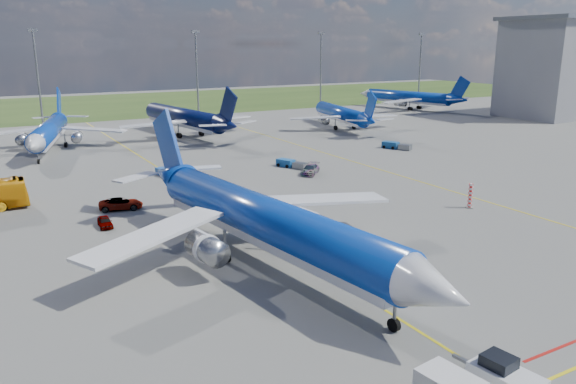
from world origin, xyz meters
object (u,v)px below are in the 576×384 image
baggage_tug_e (396,146)px  bg_jet_ne (341,128)px  bg_jet_n (184,135)px  baggage_tug_c (165,173)px  bg_jet_nnw (51,150)px  pushback_tug (505,377)px  service_car_b (121,204)px  baggage_tug_w (291,164)px  bg_jet_ene (407,109)px  main_airliner (268,265)px  service_car_c (310,169)px  service_car_a (105,222)px  warning_post (470,196)px

baggage_tug_e → bg_jet_ne: bearing=51.8°
bg_jet_n → baggage_tug_c: bearing=58.5°
bg_jet_nnw → pushback_tug: (12.52, -92.80, 0.77)m
bg_jet_n → baggage_tug_e: bearing=121.6°
service_car_b → baggage_tug_w: (29.35, 10.58, -0.14)m
bg_jet_ne → bg_jet_ene: size_ratio=0.94×
baggage_tug_w → baggage_tug_e: size_ratio=0.96×
service_car_b → baggage_tug_e: 56.64m
bg_jet_ne → baggage_tug_w: (-31.81, -31.91, 0.56)m
main_airliner → service_car_b: 25.11m
bg_jet_ene → service_car_b: bg_jet_ene is taller
bg_jet_nnw → bg_jet_ne: bg_jet_nnw is taller
service_car_b → bg_jet_ene: bearing=-43.4°
service_car_c → baggage_tug_w: size_ratio=0.93×
bg_jet_ne → service_car_b: 74.48m
bg_jet_ene → pushback_tug: bg_jet_ene is taller
bg_jet_ne → baggage_tug_w: size_ratio=6.76×
bg_jet_n → baggage_tug_c: 39.06m
pushback_tug → bg_jet_ne: bearing=52.6°
main_airliner → service_car_c: 36.49m
bg_jet_nnw → service_car_b: 45.56m
bg_jet_nnw → bg_jet_ne: bearing=12.5°
baggage_tug_w → baggage_tug_e: baggage_tug_e is taller
bg_jet_ne → service_car_b: size_ratio=7.25×
bg_jet_ene → service_car_a: bg_jet_ene is taller
bg_jet_ne → baggage_tug_c: 58.47m
baggage_tug_e → bg_jet_n: bearing=104.9°
warning_post → baggage_tug_c: warning_post is taller
warning_post → bg_jet_nnw: size_ratio=0.08×
bg_jet_ne → bg_jet_ene: 46.35m
bg_jet_nnw → baggage_tug_c: bearing=-53.6°
baggage_tug_w → baggage_tug_c: bearing=144.6°
main_airliner → service_car_a: bearing=112.1°
service_car_a → baggage_tug_w: size_ratio=0.61×
baggage_tug_e → warning_post: bearing=-141.8°
bg_jet_n → service_car_b: bg_jet_n is taller
bg_jet_nnw → service_car_c: size_ratio=7.64×
warning_post → baggage_tug_e: size_ratio=0.53×
warning_post → bg_jet_ne: bearing=68.7°
bg_jet_ene → main_airliner: 129.89m
bg_jet_ene → service_car_b: size_ratio=7.73×
pushback_tug → service_car_a: size_ratio=1.72×
bg_jet_n → baggage_tug_e: size_ratio=7.46×
baggage_tug_w → baggage_tug_e: 25.65m
bg_jet_ne → baggage_tug_w: bearing=57.9°
bg_jet_nnw → bg_jet_ne: 63.39m
service_car_a → service_car_c: size_ratio=0.66×
warning_post → main_airliner: main_airliner is taller
warning_post → bg_jet_nnw: (-38.91, 65.47, -1.50)m
bg_jet_n → service_car_b: bearing=55.1°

